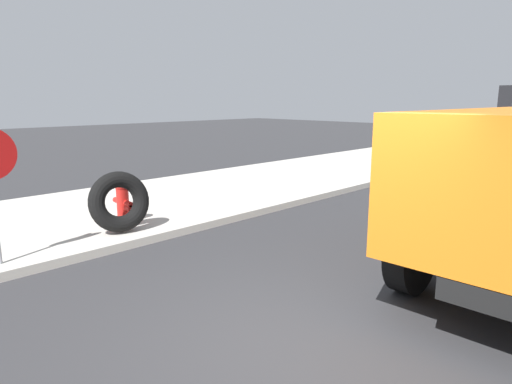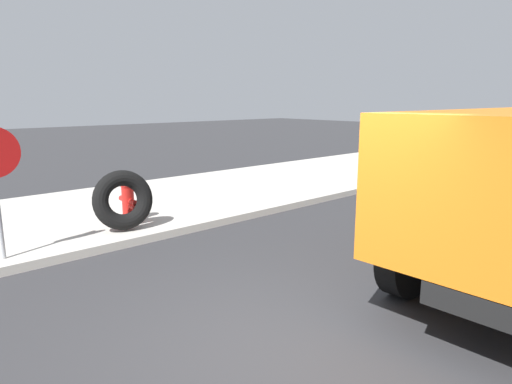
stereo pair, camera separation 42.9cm
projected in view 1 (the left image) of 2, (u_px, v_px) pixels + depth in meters
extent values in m
plane|color=#2D2D30|center=(302.00, 341.00, 4.81)|extent=(80.00, 80.00, 0.00)
cube|color=#BCB7AD|center=(56.00, 221.00, 9.28)|extent=(36.00, 5.00, 0.15)
cylinder|color=red|center=(123.00, 206.00, 8.76)|extent=(0.24, 0.24, 0.68)
sphere|color=red|center=(122.00, 185.00, 8.68)|extent=(0.27, 0.27, 0.27)
cylinder|color=red|center=(128.00, 204.00, 8.60)|extent=(0.11, 0.19, 0.11)
cylinder|color=red|center=(117.00, 200.00, 8.89)|extent=(0.11, 0.19, 0.11)
cylinder|color=red|center=(129.00, 208.00, 8.61)|extent=(0.13, 0.19, 0.13)
torus|color=black|center=(119.00, 202.00, 8.12)|extent=(1.17, 0.66, 1.14)
cylinder|color=black|center=(412.00, 252.00, 5.97)|extent=(1.10, 0.31, 1.10)
cylinder|color=black|center=(502.00, 152.00, 17.07)|extent=(1.11, 0.33, 1.10)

